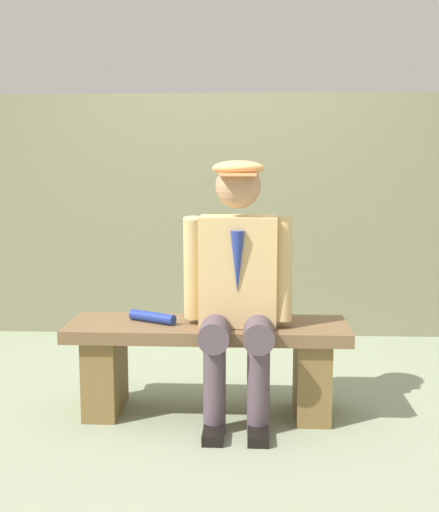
% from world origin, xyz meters
% --- Properties ---
extents(ground_plane, '(30.00, 30.00, 0.00)m').
position_xyz_m(ground_plane, '(0.00, 0.00, 0.00)').
color(ground_plane, gray).
extents(bench, '(1.44, 0.43, 0.48)m').
position_xyz_m(bench, '(0.00, 0.00, 0.32)').
color(bench, brown).
rests_on(bench, ground).
extents(seated_man, '(0.55, 0.54, 1.32)m').
position_xyz_m(seated_man, '(-0.16, 0.06, 0.73)').
color(seated_man, tan).
rests_on(seated_man, ground).
extents(rolled_magazine, '(0.26, 0.17, 0.06)m').
position_xyz_m(rolled_magazine, '(0.29, 0.00, 0.51)').
color(rolled_magazine, navy).
rests_on(rolled_magazine, bench).
extents(stadium_wall, '(12.00, 0.24, 1.82)m').
position_xyz_m(stadium_wall, '(0.00, -1.69, 0.91)').
color(stadium_wall, '#787A5C').
rests_on(stadium_wall, ground).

